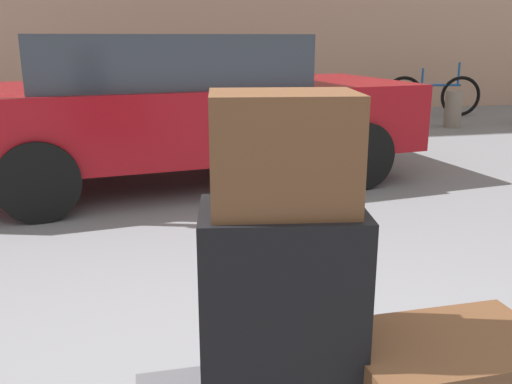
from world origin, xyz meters
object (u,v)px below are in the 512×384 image
object	(u,v)px
suitcase_black_front_left	(281,329)
bicycle_leaning	(432,96)
duffel_bag_brown_topmost_pile	(283,152)
parked_car	(184,105)
bollard_kerb_mid	(453,109)
bollard_kerb_near	(360,112)

from	to	relation	value
suitcase_black_front_left	bicycle_leaning	world-z (taller)	suitcase_black_front_left
suitcase_black_front_left	duffel_bag_brown_topmost_pile	distance (m)	0.47
parked_car	bicycle_leaning	bearing A→B (deg)	37.50
bollard_kerb_mid	bollard_kerb_near	bearing A→B (deg)	180.00
duffel_bag_brown_topmost_pile	bollard_kerb_near	xyz separation A→B (m)	(3.10, 6.70, -0.85)
parked_car	bollard_kerb_near	distance (m)	3.86
bollard_kerb_near	suitcase_black_front_left	bearing A→B (deg)	-114.85
bollard_kerb_near	bollard_kerb_mid	xyz separation A→B (m)	(1.59, 0.00, 0.00)
duffel_bag_brown_topmost_pile	bollard_kerb_mid	world-z (taller)	duffel_bag_brown_topmost_pile
duffel_bag_brown_topmost_pile	parked_car	xyz separation A→B (m)	(0.18, 4.23, -0.38)
duffel_bag_brown_topmost_pile	parked_car	size ratio (longest dim) A/B	0.08
duffel_bag_brown_topmost_pile	bollard_kerb_near	bearing A→B (deg)	74.31
parked_car	bollard_kerb_mid	xyz separation A→B (m)	(4.51, 2.47, -0.47)
suitcase_black_front_left	bollard_kerb_near	bearing A→B (deg)	75.15
bicycle_leaning	bollard_kerb_mid	xyz separation A→B (m)	(-0.35, -1.25, -0.08)
bollard_kerb_near	bicycle_leaning	bearing A→B (deg)	32.90
bicycle_leaning	suitcase_black_front_left	bearing A→B (deg)	-122.37
parked_car	bollard_kerb_near	xyz separation A→B (m)	(2.92, 2.47, -0.47)
duffel_bag_brown_topmost_pile	bollard_kerb_mid	bearing A→B (deg)	64.15
bollard_kerb_mid	parked_car	bearing A→B (deg)	-151.26
suitcase_black_front_left	bicycle_leaning	bearing A→B (deg)	67.64
suitcase_black_front_left	bollard_kerb_near	xyz separation A→B (m)	(3.10, 6.70, -0.38)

